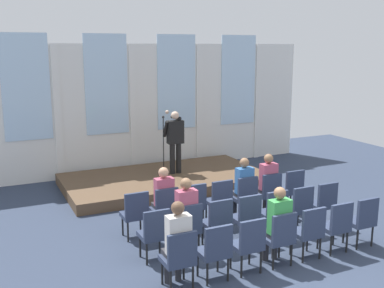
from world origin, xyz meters
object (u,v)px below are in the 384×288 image
object	(u,v)px
audience_r2_c0	(177,240)
chair_r2_c6	(362,218)
chair_r0_c2	(193,203)
chair_r2_c2	(249,242)
chair_r0_c4	(245,195)
chair_r2_c4	(309,229)
chair_r0_c1	(165,207)
chair_r2_c0	(179,256)
audience_r0_c1	(163,196)
chair_r1_c0	(155,231)
chair_r2_c1	(215,249)
chair_r0_c3	(220,199)
chair_r1_c1	(187,226)
chair_r1_c3	(246,215)
chair_r0_c0	(135,212)
chair_r1_c6	(323,201)
audience_r0_c5	(267,181)
chair_r2_c3	(280,235)
audience_r2_c3	(278,222)
audience_r1_c1	(185,212)
mic_stand	(164,161)
chair_r1_c2	(218,220)
chair_r1_c5	(299,206)
chair_r2_c5	(337,224)
audience_r0_c4	(243,185)
chair_r0_c5	(269,191)
chair_r0_c6	(292,187)

from	to	relation	value
audience_r2_c0	chair_r2_c6	size ratio (longest dim) A/B	1.46
chair_r0_c2	chair_r2_c2	size ratio (longest dim) A/B	1.00
chair_r0_c4	chair_r2_c4	size ratio (longest dim) A/B	1.00
chair_r0_c1	chair_r2_c0	size ratio (longest dim) A/B	1.00
audience_r0_c1	chair_r0_c4	distance (m)	1.82
chair_r0_c4	audience_r2_c0	size ratio (longest dim) A/B	0.68
chair_r1_c0	chair_r2_c1	world-z (taller)	same
chair_r0_c1	chair_r0_c3	size ratio (longest dim) A/B	1.00
chair_r1_c1	chair_r1_c3	xyz separation A→B (m)	(1.20, 0.00, 0.00)
chair_r0_c0	chair_r1_c6	world-z (taller)	same
audience_r0_c5	chair_r2_c3	distance (m)	2.48
chair_r2_c0	chair_r2_c6	world-z (taller)	same
chair_r0_c4	audience_r2_c3	size ratio (longest dim) A/B	0.70
chair_r0_c2	chair_r2_c3	size ratio (longest dim) A/B	1.00
chair_r2_c4	chair_r0_c1	bearing A→B (deg)	131.00
chair_r2_c4	chair_r2_c6	distance (m)	1.20
chair_r0_c1	chair_r1_c0	bearing A→B (deg)	-120.09
chair_r1_c1	chair_r0_c2	bearing A→B (deg)	59.91
chair_r1_c3	chair_r1_c1	bearing A→B (deg)	180.00
audience_r1_c1	chair_r2_c2	xyz separation A→B (m)	(0.60, -1.12, -0.23)
chair_r1_c3	chair_r2_c0	size ratio (longest dim) A/B	1.00
mic_stand	chair_r1_c2	bearing A→B (deg)	-98.66
chair_r1_c5	chair_r2_c5	size ratio (longest dim) A/B	1.00
audience_r0_c4	chair_r2_c6	size ratio (longest dim) A/B	1.40
mic_stand	audience_r2_c0	xyz separation A→B (m)	(-1.85, -5.19, 0.16)
audience_r0_c4	chair_r0_c5	world-z (taller)	audience_r0_c4
chair_r0_c0	chair_r1_c2	world-z (taller)	same
audience_r2_c0	chair_r2_c1	world-z (taller)	audience_r2_c0
chair_r2_c0	chair_r0_c1	bearing A→B (deg)	73.84
audience_r0_c4	chair_r0_c6	size ratio (longest dim) A/B	1.40
chair_r0_c1	chair_r1_c5	xyz separation A→B (m)	(2.41, -1.04, 0.00)
chair_r0_c0	audience_r0_c1	world-z (taller)	audience_r0_c1
audience_r0_c4	chair_r2_c1	xyz separation A→B (m)	(-1.81, -2.16, -0.20)
chair_r0_c0	chair_r1_c2	size ratio (longest dim) A/B	1.00
audience_r0_c1	chair_r1_c1	size ratio (longest dim) A/B	1.40
chair_r0_c0	audience_r0_c1	bearing A→B (deg)	7.70
audience_r0_c5	chair_r2_c2	size ratio (longest dim) A/B	1.43
chair_r0_c0	chair_r2_c1	bearing A→B (deg)	-73.84
chair_r1_c1	chair_r2_c1	distance (m)	1.04
chair_r0_c1	chair_r1_c2	bearing A→B (deg)	-59.91
chair_r2_c2	chair_r0_c6	bearing A→B (deg)	40.79
chair_r0_c3	audience_r0_c4	world-z (taller)	audience_r0_c4
chair_r0_c0	chair_r2_c3	world-z (taller)	same
chair_r2_c2	chair_r2_c3	bearing A→B (deg)	0.00
audience_r2_c0	chair_r2_c6	bearing A→B (deg)	-1.25
chair_r0_c0	chair_r0_c4	distance (m)	2.41
chair_r2_c3	chair_r0_c5	bearing A→B (deg)	59.91
chair_r0_c1	audience_r0_c1	xyz separation A→B (m)	(0.00, 0.08, 0.20)
chair_r0_c0	audience_r2_c0	xyz separation A→B (m)	(0.00, -2.00, 0.22)
audience_r2_c0	chair_r2_c0	bearing A→B (deg)	-90.00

